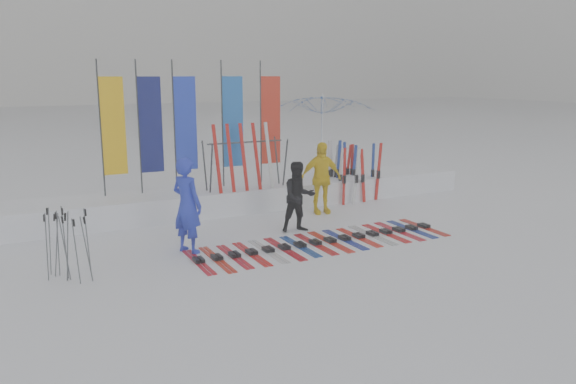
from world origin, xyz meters
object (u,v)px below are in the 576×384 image
ski_row (323,242)px  tent_canopy (324,140)px  ski_rack (245,158)px  person_black (299,197)px  person_yellow (321,178)px  person_blue (187,205)px

ski_row → tent_canopy: bearing=59.4°
ski_rack → ski_row: bearing=-84.3°
person_black → ski_row: (0.02, -1.04, -0.75)m
person_black → person_yellow: bearing=51.1°
ski_row → person_black: bearing=91.1°
tent_canopy → ski_rack: size_ratio=1.60×
person_blue → person_black: size_ratio=1.20×
person_yellow → ski_rack: (-1.61, 1.03, 0.48)m
person_black → ski_row: bearing=-81.7°
person_blue → person_yellow: 4.25m
person_black → ski_rack: bearing=104.9°
person_blue → tent_canopy: (5.78, 4.58, 0.52)m
tent_canopy → ski_rack: 3.97m
person_blue → ski_row: person_blue is taller
person_yellow → ski_rack: 1.97m
ski_row → ski_rack: bearing=95.7°
person_yellow → ski_rack: size_ratio=0.89×
ski_rack → tent_canopy: bearing=29.7°
ski_row → ski_rack: ski_rack is taller
person_black → tent_canopy: size_ratio=0.48×
tent_canopy → ski_rack: (-3.45, -1.96, -0.09)m
person_yellow → tent_canopy: 3.56m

